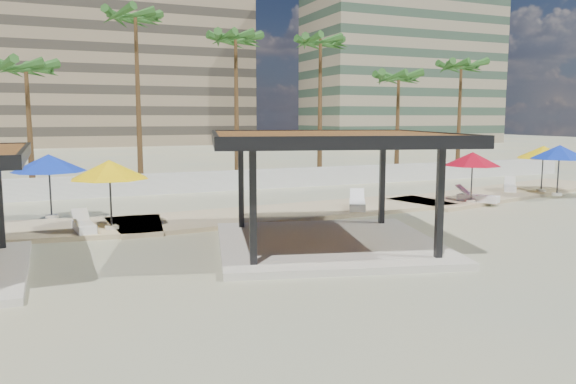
% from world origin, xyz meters
% --- Properties ---
extents(ground, '(200.00, 200.00, 0.00)m').
position_xyz_m(ground, '(0.00, 0.00, 0.00)').
color(ground, tan).
rests_on(ground, ground).
extents(promenade, '(44.45, 7.97, 0.24)m').
position_xyz_m(promenade, '(2.00, 7.67, 0.06)').
color(promenade, '#C6B284').
rests_on(promenade, ground).
extents(boundary_wall, '(56.00, 0.30, 1.20)m').
position_xyz_m(boundary_wall, '(0.00, 16.00, 0.60)').
color(boundary_wall, silver).
rests_on(boundary_wall, ground).
extents(building_mid, '(38.00, 16.00, 30.40)m').
position_xyz_m(building_mid, '(4.00, 78.00, 14.27)').
color(building_mid, '#847259').
rests_on(building_mid, ground).
extents(building_east, '(32.00, 15.00, 36.40)m').
position_xyz_m(building_east, '(48.00, 66.00, 17.27)').
color(building_east, gray).
rests_on(building_east, ground).
extents(pavilion_central, '(9.29, 9.29, 3.86)m').
position_xyz_m(pavilion_central, '(0.46, 0.65, 2.30)').
color(pavilion_central, beige).
rests_on(pavilion_central, ground).
extents(umbrella_b, '(3.72, 3.72, 2.60)m').
position_xyz_m(umbrella_b, '(-6.04, 5.80, 2.41)').
color(umbrella_b, beige).
rests_on(umbrella_b, promenade).
extents(umbrella_c, '(3.37, 3.37, 2.48)m').
position_xyz_m(umbrella_c, '(11.04, 5.80, 2.31)').
color(umbrella_c, beige).
rests_on(umbrella_c, promenade).
extents(umbrella_d, '(3.80, 3.80, 2.70)m').
position_xyz_m(umbrella_d, '(17.00, 5.93, 2.50)').
color(umbrella_d, beige).
rests_on(umbrella_d, promenade).
extents(umbrella_e, '(3.58, 3.58, 2.58)m').
position_xyz_m(umbrella_e, '(17.47, 7.42, 2.40)').
color(umbrella_e, beige).
rests_on(umbrella_e, promenade).
extents(umbrella_f, '(3.01, 3.01, 2.66)m').
position_xyz_m(umbrella_f, '(-8.11, 9.20, 2.46)').
color(umbrella_f, beige).
rests_on(umbrella_f, promenade).
extents(lounger_a, '(0.81, 1.93, 0.71)m').
position_xyz_m(lounger_a, '(-7.03, 5.84, 0.35)').
color(lounger_a, white).
rests_on(lounger_a, promenade).
extents(lounger_b, '(1.65, 2.21, 0.81)m').
position_xyz_m(lounger_b, '(4.86, 6.29, 0.38)').
color(lounger_b, white).
rests_on(lounger_b, promenade).
extents(lounger_c, '(1.64, 2.12, 0.79)m').
position_xyz_m(lounger_c, '(11.47, 5.84, 0.37)').
color(lounger_c, white).
rests_on(lounger_c, promenade).
extents(lounger_d, '(1.78, 1.84, 0.74)m').
position_xyz_m(lounger_d, '(16.20, 8.47, 0.36)').
color(lounger_d, white).
rests_on(lounger_d, promenade).
extents(palm_c, '(3.00, 3.00, 7.84)m').
position_xyz_m(palm_c, '(-9.00, 18.10, 6.76)').
color(palm_c, brown).
rests_on(palm_c, ground).
extents(palm_d, '(3.00, 3.00, 11.06)m').
position_xyz_m(palm_d, '(-3.00, 18.90, 9.78)').
color(palm_d, brown).
rests_on(palm_d, ground).
extents(palm_e, '(3.00, 3.00, 10.07)m').
position_xyz_m(palm_e, '(3.00, 18.40, 8.86)').
color(palm_e, brown).
rests_on(palm_e, ground).
extents(palm_f, '(3.00, 3.00, 10.19)m').
position_xyz_m(palm_f, '(9.00, 18.60, 8.97)').
color(palm_f, brown).
rests_on(palm_f, ground).
extents(palm_g, '(3.00, 3.00, 7.98)m').
position_xyz_m(palm_g, '(15.00, 18.20, 6.89)').
color(palm_g, brown).
rests_on(palm_g, ground).
extents(palm_h, '(3.00, 3.00, 9.03)m').
position_xyz_m(palm_h, '(21.00, 18.80, 7.88)').
color(palm_h, brown).
rests_on(palm_h, ground).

